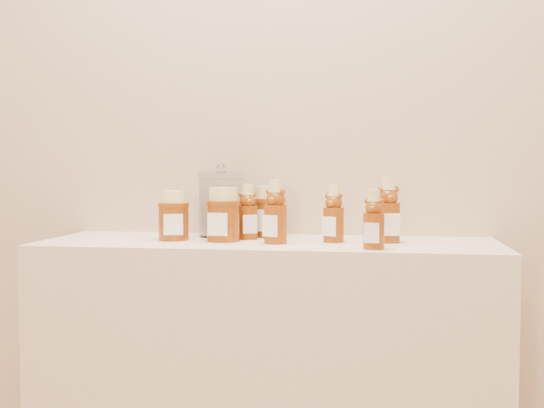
% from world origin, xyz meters
% --- Properties ---
extents(wall_back, '(3.50, 0.02, 2.70)m').
position_xyz_m(wall_back, '(0.00, 1.75, 1.35)').
color(wall_back, tan).
rests_on(wall_back, ground).
extents(bear_bottle_back_left, '(0.08, 0.08, 0.17)m').
position_xyz_m(bear_bottle_back_left, '(-0.06, 1.59, 0.98)').
color(bear_bottle_back_left, '#662908').
rests_on(bear_bottle_back_left, display_table).
extents(bear_bottle_back_mid, '(0.07, 0.07, 0.17)m').
position_xyz_m(bear_bottle_back_mid, '(0.17, 1.55, 0.98)').
color(bear_bottle_back_mid, '#662908').
rests_on(bear_bottle_back_mid, display_table).
extents(bear_bottle_back_right, '(0.08, 0.08, 0.19)m').
position_xyz_m(bear_bottle_back_right, '(0.31, 1.57, 1.00)').
color(bear_bottle_back_right, '#662908').
rests_on(bear_bottle_back_right, display_table).
extents(bear_bottle_front_left, '(0.08, 0.08, 0.18)m').
position_xyz_m(bear_bottle_front_left, '(0.03, 1.50, 0.99)').
color(bear_bottle_front_left, '#662908').
rests_on(bear_bottle_front_left, display_table).
extents(bear_bottle_front_right, '(0.06, 0.06, 0.16)m').
position_xyz_m(bear_bottle_front_right, '(0.28, 1.42, 0.98)').
color(bear_bottle_front_right, '#662908').
rests_on(bear_bottle_front_right, display_table).
extents(honey_jar_left, '(0.10, 0.10, 0.13)m').
position_xyz_m(honey_jar_left, '(-0.26, 1.54, 0.97)').
color(honey_jar_left, '#662908').
rests_on(honey_jar_left, display_table).
extents(honey_jar_back, '(0.11, 0.11, 0.14)m').
position_xyz_m(honey_jar_back, '(-0.02, 1.66, 0.97)').
color(honey_jar_back, '#662908').
rests_on(honey_jar_back, display_table).
extents(honey_jar_front, '(0.10, 0.10, 0.14)m').
position_xyz_m(honey_jar_front, '(-0.12, 1.53, 0.97)').
color(honey_jar_front, '#662908').
rests_on(honey_jar_front, display_table).
extents(glass_canister, '(0.13, 0.13, 0.20)m').
position_xyz_m(glass_canister, '(-0.15, 1.65, 1.00)').
color(glass_canister, white).
rests_on(glass_canister, display_table).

